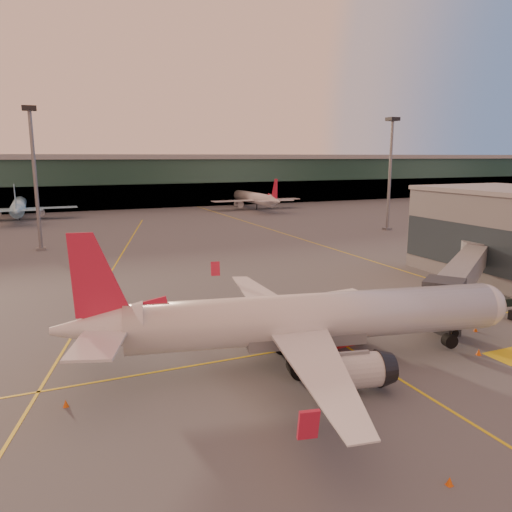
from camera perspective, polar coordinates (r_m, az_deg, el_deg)
name	(u,v)px	position (r m, az deg, el deg)	size (l,w,h in m)	color
ground	(318,371)	(41.47, 7.15, -12.90)	(600.00, 600.00, 0.00)	#4C4F54
taxi_markings	(131,268)	(79.70, -14.07, -1.30)	(100.12, 173.00, 0.01)	yellow
terminal	(102,181)	(175.50, -17.18, 8.15)	(400.00, 20.00, 17.60)	#19382D
gate_building	(510,232)	(80.16, 27.02, 2.44)	(18.40, 22.40, 12.60)	slate
mast_west_near	(34,168)	(98.45, -24.01, 9.14)	(2.40, 2.40, 25.60)	slate
mast_east_near	(390,166)	(120.31, 15.10, 9.94)	(2.40, 2.40, 25.60)	slate
main_airplane	(302,320)	(41.37, 5.23, -7.33)	(38.07, 34.58, 11.56)	silver
jet_bridge	(466,271)	(62.48, 22.86, -1.55)	(24.34, 18.94, 5.77)	slate
catering_truck	(335,316)	(46.37, 9.05, -6.83)	(6.11, 3.04, 4.61)	red
cone_nose	(476,329)	(54.17, 23.81, -7.65)	(0.40, 0.40, 0.51)	#E4580C
cone_tail	(66,403)	(38.13, -20.92, -15.46)	(0.40, 0.40, 0.52)	#E4580C
cone_wing_right	(450,481)	(30.42, 21.25, -22.87)	(0.39, 0.39, 0.49)	#E4580C
cone_wing_left	(221,308)	(56.14, -4.02, -5.99)	(0.45, 0.45, 0.57)	#E4580C
cone_fwd	(479,352)	(48.15, 24.10, -9.99)	(0.44, 0.44, 0.57)	#E4580C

